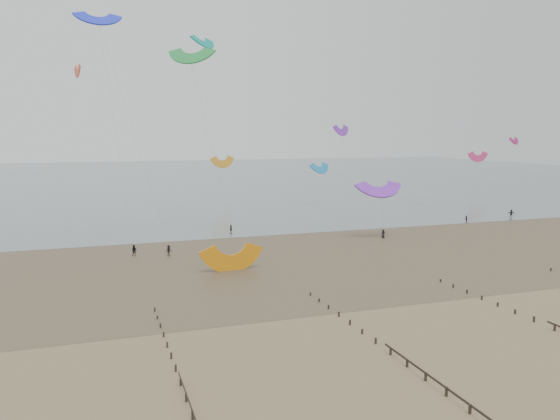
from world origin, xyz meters
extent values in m
plane|color=brown|center=(0.00, 0.00, 0.00)|extent=(500.00, 500.00, 0.00)
plane|color=#475654|center=(0.00, 200.00, 0.03)|extent=(500.00, 500.00, 0.00)
plane|color=#473A28|center=(0.00, 35.00, 0.01)|extent=(500.00, 500.00, 0.00)
ellipsoid|color=slate|center=(-18.00, 22.00, 0.01)|extent=(23.60, 14.36, 0.01)
ellipsoid|color=slate|center=(12.00, 38.00, 0.01)|extent=(33.64, 18.32, 0.01)
ellipsoid|color=slate|center=(45.00, 30.00, 0.01)|extent=(19.65, 13.67, 0.01)
cube|color=black|center=(-14.00, -11.68, 0.31)|extent=(0.16, 0.16, 0.71)
cube|color=black|center=(-14.00, -9.05, 0.29)|extent=(0.16, 0.16, 0.68)
cube|color=black|center=(-14.00, -6.42, 0.28)|extent=(0.16, 0.16, 0.65)
cube|color=black|center=(-14.00, -3.79, 0.26)|extent=(0.16, 0.16, 0.62)
cube|color=black|center=(-14.00, -1.16, 0.25)|extent=(0.16, 0.16, 0.59)
cube|color=black|center=(-14.00, 1.47, 0.23)|extent=(0.16, 0.16, 0.57)
cube|color=black|center=(-14.00, 4.11, 0.22)|extent=(0.16, 0.16, 0.54)
cube|color=black|center=(-14.00, 6.74, 0.20)|extent=(0.16, 0.16, 0.51)
cube|color=black|center=(-14.00, 9.37, 0.19)|extent=(0.16, 0.16, 0.48)
cube|color=black|center=(-14.00, 12.00, 0.17)|extent=(0.16, 0.16, 0.45)
cube|color=black|center=(4.00, -16.95, 0.33)|extent=(0.16, 0.16, 0.77)
cube|color=black|center=(4.00, -14.32, 0.32)|extent=(0.16, 0.16, 0.74)
cube|color=black|center=(4.00, -11.68, 0.31)|extent=(0.16, 0.16, 0.71)
cube|color=black|center=(4.00, -9.05, 0.29)|extent=(0.16, 0.16, 0.68)
cube|color=black|center=(4.00, -6.42, 0.28)|extent=(0.16, 0.16, 0.65)
cube|color=black|center=(4.00, -3.79, 0.26)|extent=(0.16, 0.16, 0.62)
cube|color=black|center=(4.00, -1.16, 0.25)|extent=(0.16, 0.16, 0.59)
cube|color=black|center=(4.00, 1.47, 0.23)|extent=(0.16, 0.16, 0.57)
cube|color=black|center=(4.00, 4.11, 0.22)|extent=(0.16, 0.16, 0.54)
cube|color=black|center=(4.00, 6.74, 0.20)|extent=(0.16, 0.16, 0.51)
cube|color=black|center=(4.00, 9.37, 0.19)|extent=(0.16, 0.16, 0.48)
cube|color=black|center=(4.00, 12.00, 0.17)|extent=(0.16, 0.16, 0.45)
cube|color=black|center=(22.00, -6.42, 0.28)|extent=(0.16, 0.16, 0.65)
cube|color=black|center=(22.00, -3.79, 0.26)|extent=(0.16, 0.16, 0.62)
cube|color=black|center=(22.00, -1.16, 0.25)|extent=(0.16, 0.16, 0.59)
cube|color=black|center=(22.00, 1.47, 0.23)|extent=(0.16, 0.16, 0.57)
cube|color=black|center=(22.00, 4.11, 0.22)|extent=(0.16, 0.16, 0.54)
cube|color=black|center=(22.00, 6.74, 0.20)|extent=(0.16, 0.16, 0.51)
cube|color=black|center=(22.00, 9.37, 0.19)|extent=(0.16, 0.16, 0.48)
cube|color=black|center=(22.00, 12.00, 0.17)|extent=(0.16, 0.16, 0.45)
cube|color=black|center=(40.00, 12.00, 0.17)|extent=(0.16, 0.16, 0.45)
imported|color=black|center=(4.66, 53.93, 0.90)|extent=(0.56, 1.10, 1.80)
imported|color=black|center=(70.70, 54.27, 0.86)|extent=(1.65, 1.17, 1.72)
imported|color=black|center=(55.60, 50.74, 0.77)|extent=(0.90, 0.94, 1.54)
imported|color=black|center=(-14.14, 40.35, 0.88)|extent=(1.05, 0.95, 1.77)
imported|color=black|center=(-9.02, 38.77, 0.86)|extent=(1.25, 0.94, 1.72)
imported|color=black|center=(30.12, 41.13, 0.78)|extent=(0.80, 0.91, 1.56)
camera|label=1|loc=(-19.46, -45.73, 18.86)|focal=35.00mm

